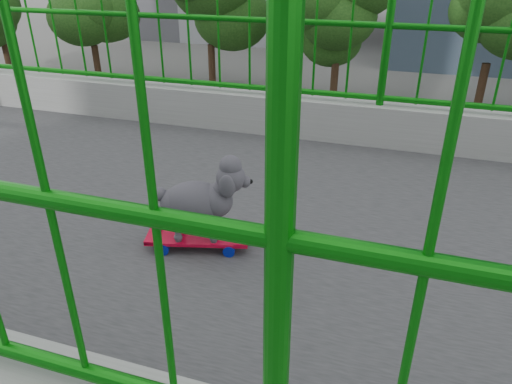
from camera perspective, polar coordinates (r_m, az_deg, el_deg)
The scene contains 6 objects.
road at distance 17.23m, azimuth 15.05°, elevation -2.74°, with size 18.00×90.00×0.02m, color black.
railing at distance 2.37m, azimuth 11.48°, elevation -1.06°, with size 3.00×24.00×1.42m.
street_trees at distance 28.37m, azimuth 20.61°, elevation 18.22°, with size 5.30×60.40×7.26m.
skateboard at distance 2.35m, azimuth -6.99°, elevation -5.64°, with size 0.27×0.52×0.07m.
poodle at distance 2.23m, azimuth -6.67°, elevation -0.80°, with size 0.27×0.45×0.39m.
car_4 at distance 23.24m, azimuth -0.13°, elevation 8.10°, with size 1.77×4.41×1.50m, color silver.
Camera 1 is at (2.10, 0.18, 8.31)m, focal length 33.40 mm.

